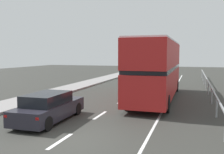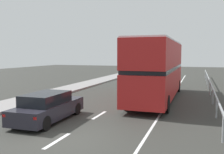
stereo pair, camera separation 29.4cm
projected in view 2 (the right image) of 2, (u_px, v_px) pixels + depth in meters
name	position (u px, v px, depth m)	size (l,w,h in m)	color
ground_plane	(63.00, 139.00, 9.85)	(74.31, 120.00, 0.10)	#32322E
lane_paint_markings	(151.00, 101.00, 17.36)	(3.20, 46.00, 0.01)	silver
bridge_side_railing	(213.00, 91.00, 16.34)	(0.10, 42.00, 1.06)	gray
double_decker_bus_red	(158.00, 68.00, 18.02)	(2.55, 11.47, 4.19)	#AB1C1C
hatchback_car_near	(48.00, 107.00, 12.28)	(1.82, 4.48, 1.39)	#23222B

